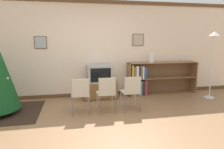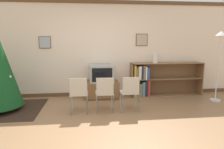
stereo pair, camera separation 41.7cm
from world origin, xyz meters
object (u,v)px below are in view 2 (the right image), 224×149
folding_chair_left (79,93)px  bookshelf (154,80)px  television (102,73)px  standing_lamp (220,48)px  tv_console (102,90)px  vase (155,58)px  folding_chair_center (105,92)px  folding_chair_right (130,91)px

folding_chair_left → bookshelf: (2.10, 1.23, -0.01)m
television → folding_chair_left: bearing=-116.8°
folding_chair_left → bookshelf: 2.43m
television → bookshelf: 1.54m
bookshelf → standing_lamp: 1.91m
tv_console → folding_chair_left: bearing=-116.8°
bookshelf → standing_lamp: size_ratio=1.14×
bookshelf → vase: 0.64m
tv_console → folding_chair_left: 1.30m
tv_console → television: 0.47m
vase → tv_console: bearing=-178.5°
folding_chair_center → television: bearing=90.0°
television → bookshelf: bearing=3.5°
tv_console → television: television is taller
television → standing_lamp: size_ratio=0.36×
bookshelf → standing_lamp: (1.52, -0.67, 0.95)m
television → folding_chair_center: size_ratio=0.80×
folding_chair_right → vase: vase is taller
folding_chair_right → bookshelf: (0.95, 1.23, -0.01)m
folding_chair_center → bookshelf: bookshelf is taller
tv_console → television: bearing=-90.0°
bookshelf → standing_lamp: standing_lamp is taller
bookshelf → vase: vase is taller
tv_console → folding_chair_right: 1.30m
folding_chair_center → folding_chair_right: same height
television → standing_lamp: 3.18m
television → folding_chair_center: television is taller
bookshelf → vase: size_ratio=7.94×
standing_lamp → folding_chair_left: bearing=-171.2°
folding_chair_left → standing_lamp: bearing=8.8°
folding_chair_right → standing_lamp: standing_lamp is taller
tv_console → folding_chair_center: 1.16m
bookshelf → television: bearing=-176.5°
folding_chair_center → vase: (1.53, 1.18, 0.63)m
tv_console → bookshelf: size_ratio=0.44×
tv_console → folding_chair_right: (0.58, -1.14, 0.24)m
tv_console → television: size_ratio=1.41×
television → folding_chair_right: size_ratio=0.80×
television → folding_chair_left: 1.30m
tv_console → folding_chair_center: size_ratio=1.13×
folding_chair_center → standing_lamp: 3.23m
folding_chair_center → bookshelf: 1.96m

